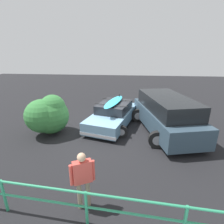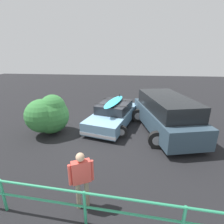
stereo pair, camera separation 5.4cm
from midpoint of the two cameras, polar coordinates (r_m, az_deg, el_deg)
ground_plane at (r=9.16m, az=-1.90°, el=-5.88°), size 44.00×44.00×0.02m
sedan_car at (r=9.60m, az=0.64°, el=-0.78°), size 2.97×4.48×1.51m
suv_car at (r=9.02m, az=17.37°, el=-0.64°), size 3.35×5.22×1.83m
person_bystander at (r=4.64m, az=-9.60°, el=-19.86°), size 0.57×0.37×1.61m
railing_fence at (r=4.85m, az=-21.74°, el=-24.08°), size 10.70×0.82×0.95m
bush_near_left at (r=8.96m, az=-20.10°, el=-0.62°), size 1.96×2.06×1.95m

